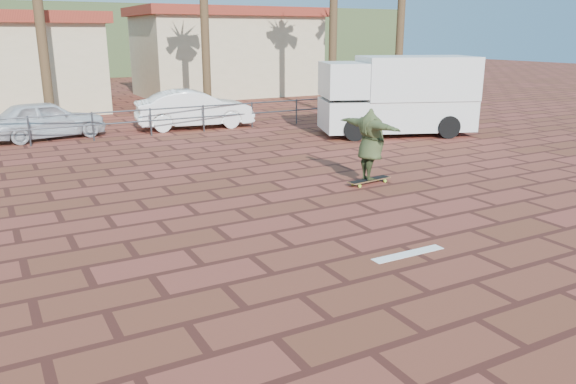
% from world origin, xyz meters
% --- Properties ---
extents(ground, '(120.00, 120.00, 0.00)m').
position_xyz_m(ground, '(0.00, 0.00, 0.00)').
color(ground, brown).
rests_on(ground, ground).
extents(paint_stripe, '(1.40, 0.22, 0.01)m').
position_xyz_m(paint_stripe, '(0.70, -1.20, 0.00)').
color(paint_stripe, white).
rests_on(paint_stripe, ground).
extents(guardrail, '(24.06, 0.06, 1.00)m').
position_xyz_m(guardrail, '(0.00, 12.00, 0.68)').
color(guardrail, '#47494F').
rests_on(guardrail, ground).
extents(building_east, '(10.60, 6.60, 5.00)m').
position_xyz_m(building_east, '(8.00, 24.00, 2.54)').
color(building_east, beige).
rests_on(building_east, ground).
extents(hill_front, '(70.00, 18.00, 6.00)m').
position_xyz_m(hill_front, '(0.00, 50.00, 3.00)').
color(hill_front, '#384C28').
rests_on(hill_front, ground).
extents(longboard, '(1.25, 0.40, 0.12)m').
position_xyz_m(longboard, '(2.86, 2.80, 0.10)').
color(longboard, olive).
rests_on(longboard, ground).
extents(skateboarder, '(0.70, 2.16, 1.73)m').
position_xyz_m(skateboarder, '(2.86, 2.80, 0.99)').
color(skateboarder, '#3B4625').
rests_on(skateboarder, longboard).
extents(campervan, '(5.81, 4.00, 2.78)m').
position_xyz_m(campervan, '(7.97, 8.07, 1.46)').
color(campervan, silver).
rests_on(campervan, ground).
extents(car_silver, '(4.12, 2.17, 1.34)m').
position_xyz_m(car_silver, '(-3.33, 13.25, 0.67)').
color(car_silver, silver).
rests_on(car_silver, ground).
extents(car_white, '(4.63, 2.16, 1.47)m').
position_xyz_m(car_white, '(2.01, 13.00, 0.73)').
color(car_white, white).
rests_on(car_white, ground).
extents(street_sign, '(0.46, 0.15, 2.28)m').
position_xyz_m(street_sign, '(10.28, 10.47, 1.59)').
color(street_sign, gray).
rests_on(street_sign, ground).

